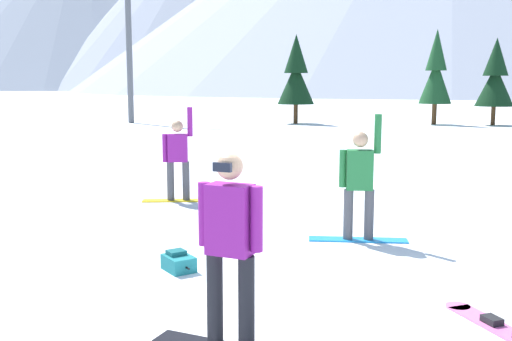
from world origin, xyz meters
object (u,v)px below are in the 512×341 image
snowboarder_background (178,157)px  pine_tree_short (495,78)px  snowboarder_midground (359,182)px  ski_lift_tower (129,32)px  pine_tree_tall (296,75)px  backpack_teal (178,262)px  loose_snowboard_near_right (508,332)px  pine_tree_young (436,73)px  snowboarder_foreground (230,248)px

snowboarder_background → pine_tree_short: size_ratio=0.39×
snowboarder_midground → pine_tree_short: pine_tree_short is taller
ski_lift_tower → pine_tree_short: bearing=-1.1°
snowboarder_background → pine_tree_tall: 24.68m
backpack_teal → ski_lift_tower: bearing=107.5°
snowboarder_midground → loose_snowboard_near_right: 3.78m
pine_tree_short → snowboarder_background: bearing=-119.3°
snowboarder_background → pine_tree_young: 26.53m
snowboarder_background → loose_snowboard_near_right: 7.95m
snowboarder_foreground → pine_tree_short: (11.46, 30.94, 1.75)m
snowboarder_background → ski_lift_tower: size_ratio=0.20×
pine_tree_young → pine_tree_short: bearing=-8.3°
snowboarder_midground → loose_snowboard_near_right: snowboarder_midground is taller
pine_tree_short → ski_lift_tower: (-21.58, 0.40, 2.78)m
snowboarder_background → ski_lift_tower: bearing=108.5°
snowboarder_background → ski_lift_tower: 26.07m
loose_snowboard_near_right → pine_tree_short: 31.69m
backpack_teal → pine_tree_tall: (0.99, 29.18, 2.79)m
snowboarder_background → backpack_teal: size_ratio=3.59×
loose_snowboard_near_right → ski_lift_tower: size_ratio=0.18×
pine_tree_tall → pine_tree_short: bearing=-2.9°
loose_snowboard_near_right → pine_tree_tall: pine_tree_tall is taller
pine_tree_young → snowboarder_midground: bearing=-103.8°
snowboarder_midground → loose_snowboard_near_right: bearing=-71.4°
snowboarder_foreground → ski_lift_tower: 33.24m
snowboarder_foreground → pine_tree_short: 33.04m
snowboarder_midground → pine_tree_tall: (-1.49, 27.43, 1.98)m
snowboarder_foreground → ski_lift_tower: (-10.12, 31.34, 4.53)m
snowboarder_midground → ski_lift_tower: (-11.62, 27.25, 4.58)m
pine_tree_tall → ski_lift_tower: ski_lift_tower is taller
ski_lift_tower → snowboarder_background: bearing=-71.5°
snowboarder_background → pine_tree_young: size_ratio=0.35×
loose_snowboard_near_right → pine_tree_short: bearing=73.8°
pine_tree_short → snowboarder_foreground: bearing=-110.3°
pine_tree_young → pine_tree_tall: 8.20m
pine_tree_young → pine_tree_short: 3.31m
backpack_teal → ski_lift_tower: (-9.14, 28.99, 5.40)m
snowboarder_foreground → backpack_teal: (-0.99, 2.34, -0.87)m
pine_tree_short → ski_lift_tower: ski_lift_tower is taller
loose_snowboard_near_right → backpack_teal: size_ratio=3.16×
ski_lift_tower → snowboarder_foreground: bearing=-72.1°
snowboarder_background → pine_tree_young: pine_tree_young is taller
pine_tree_tall → backpack_teal: bearing=-91.9°
snowboarder_foreground → pine_tree_young: pine_tree_young is taller
backpack_teal → pine_tree_young: 30.62m
backpack_teal → ski_lift_tower: size_ratio=0.06×
backpack_teal → pine_tree_tall: 29.33m
backpack_teal → pine_tree_short: pine_tree_short is taller
backpack_teal → snowboarder_background: bearing=102.0°
loose_snowboard_near_right → snowboarder_foreground: bearing=-167.1°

